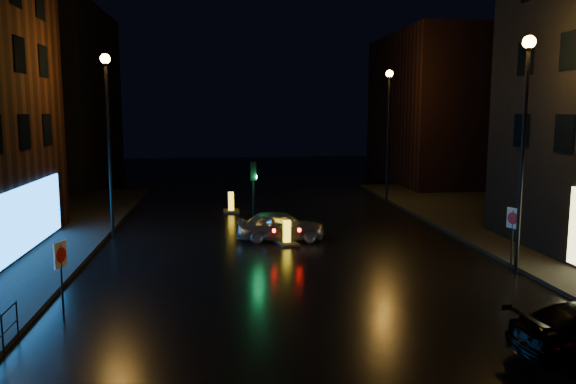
{
  "coord_description": "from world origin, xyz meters",
  "views": [
    {
      "loc": [
        -2.74,
        -12.53,
        5.78
      ],
      "look_at": [
        -0.24,
        8.18,
        2.8
      ],
      "focal_mm": 35.0,
      "sensor_mm": 36.0,
      "label": 1
    }
  ],
  "objects_px": {
    "traffic_signal": "(254,223)",
    "silver_hatchback": "(281,226)",
    "road_sign_left": "(61,262)",
    "road_sign_right": "(513,224)",
    "bollard_far": "(231,208)",
    "bollard_near": "(287,239)"
  },
  "relations": [
    {
      "from": "traffic_signal",
      "to": "silver_hatchback",
      "type": "height_order",
      "value": "traffic_signal"
    },
    {
      "from": "bollard_far",
      "to": "bollard_near",
      "type": "bearing_deg",
      "value": -75.71
    },
    {
      "from": "traffic_signal",
      "to": "bollard_near",
      "type": "relative_size",
      "value": 2.5
    },
    {
      "from": "road_sign_left",
      "to": "road_sign_right",
      "type": "distance_m",
      "value": 15.45
    },
    {
      "from": "traffic_signal",
      "to": "road_sign_right",
      "type": "xyz_separation_m",
      "value": [
        9.1,
        -7.45,
        1.22
      ]
    },
    {
      "from": "road_sign_left",
      "to": "silver_hatchback",
      "type": "bearing_deg",
      "value": 71.55
    },
    {
      "from": "road_sign_left",
      "to": "road_sign_right",
      "type": "xyz_separation_m",
      "value": [
        15.1,
        3.26,
        0.06
      ]
    },
    {
      "from": "silver_hatchback",
      "to": "bollard_near",
      "type": "distance_m",
      "value": 0.95
    },
    {
      "from": "bollard_far",
      "to": "road_sign_left",
      "type": "height_order",
      "value": "road_sign_left"
    },
    {
      "from": "traffic_signal",
      "to": "bollard_far",
      "type": "height_order",
      "value": "traffic_signal"
    },
    {
      "from": "traffic_signal",
      "to": "road_sign_right",
      "type": "height_order",
      "value": "traffic_signal"
    },
    {
      "from": "traffic_signal",
      "to": "silver_hatchback",
      "type": "relative_size",
      "value": 0.87
    },
    {
      "from": "traffic_signal",
      "to": "road_sign_left",
      "type": "relative_size",
      "value": 1.56
    },
    {
      "from": "silver_hatchback",
      "to": "road_sign_left",
      "type": "relative_size",
      "value": 1.79
    },
    {
      "from": "silver_hatchback",
      "to": "road_sign_left",
      "type": "bearing_deg",
      "value": 145.46
    },
    {
      "from": "bollard_far",
      "to": "road_sign_right",
      "type": "bearing_deg",
      "value": -53.72
    },
    {
      "from": "bollard_near",
      "to": "road_sign_left",
      "type": "relative_size",
      "value": 0.62
    },
    {
      "from": "silver_hatchback",
      "to": "bollard_near",
      "type": "height_order",
      "value": "silver_hatchback"
    },
    {
      "from": "bollard_far",
      "to": "road_sign_left",
      "type": "bearing_deg",
      "value": -107.88
    },
    {
      "from": "bollard_near",
      "to": "road_sign_right",
      "type": "xyz_separation_m",
      "value": [
        7.79,
        -4.91,
        1.49
      ]
    },
    {
      "from": "road_sign_left",
      "to": "road_sign_right",
      "type": "bearing_deg",
      "value": 32.12
    },
    {
      "from": "road_sign_left",
      "to": "road_sign_right",
      "type": "height_order",
      "value": "road_sign_right"
    }
  ]
}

